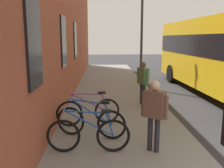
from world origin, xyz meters
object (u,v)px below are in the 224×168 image
Objects in this scene: pedestrian_crossing_street at (154,109)px; street_lamp at (142,23)px; bicycle_by_door at (89,111)px; pedestrian_near_bus at (143,79)px; bicycle_nearest_sign at (91,122)px; city_bus at (223,52)px; bicycle_under_window at (89,135)px.

street_lamp reaches higher than pedestrian_crossing_street.
bicycle_by_door is 1.12× the size of pedestrian_near_bus.
pedestrian_near_bus is at bearing -30.24° from bicycle_nearest_sign.
bicycle_by_door is at bearing 158.00° from street_lamp.
bicycle_nearest_sign is 7.52m from city_bus.
pedestrian_crossing_street reaches higher than bicycle_by_door.
bicycle_under_window is 1.48m from pedestrian_crossing_street.
pedestrian_near_bus is at bearing -5.68° from pedestrian_crossing_street.
bicycle_nearest_sign is at bearing -173.91° from bicycle_by_door.
bicycle_nearest_sign is 7.52m from street_lamp.
city_bus reaches higher than bicycle_nearest_sign.
bicycle_by_door is at bearing 138.89° from pedestrian_near_bus.
street_lamp is at bearing -16.73° from bicycle_under_window.
bicycle_under_window is at bearing 163.27° from street_lamp.
city_bus is 6.88× the size of pedestrian_crossing_street.
bicycle_by_door is 6.79m from street_lamp.
bicycle_by_door is 0.33× the size of street_lamp.
pedestrian_crossing_street is at bearing 173.37° from street_lamp.
pedestrian_crossing_street is (-3.82, 0.38, -0.01)m from pedestrian_near_bus.
bicycle_nearest_sign is 0.89m from bicycle_by_door.
bicycle_under_window is at bearing -177.17° from bicycle_by_door.
city_bus is 7.13m from pedestrian_crossing_street.
city_bus is at bearing -54.49° from bicycle_by_door.
bicycle_nearest_sign is 0.32× the size of street_lamp.
city_bus is 3.96m from street_lamp.
pedestrian_near_bus is at bearing -24.72° from bicycle_under_window.
bicycle_by_door is at bearing 125.51° from city_bus.
city_bus reaches higher than pedestrian_near_bus.
pedestrian_near_bus is 4.28m from street_lamp.
bicycle_under_window is 1.01× the size of bicycle_by_door.
city_bus is (4.90, -5.53, 1.41)m from bicycle_nearest_sign.
bicycle_nearest_sign is 1.69m from pedestrian_crossing_street.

